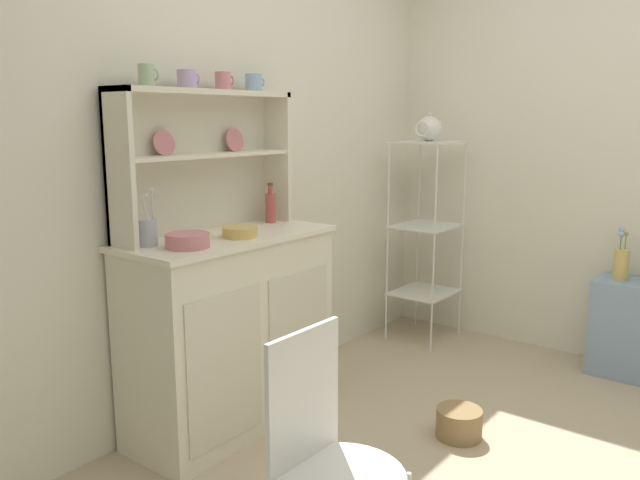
{
  "coord_description": "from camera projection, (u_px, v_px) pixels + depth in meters",
  "views": [
    {
      "loc": [
        -2.31,
        -0.69,
        1.43
      ],
      "look_at": [
        0.01,
        1.12,
        0.87
      ],
      "focal_mm": 35.87,
      "sensor_mm": 36.0,
      "label": 1
    }
  ],
  "objects": [
    {
      "name": "wall_back",
      "position": [
        240.0,
        154.0,
        3.22
      ],
      "size": [
        3.84,
        0.05,
        2.5
      ],
      "primitive_type": "cube",
      "color": "silver",
      "rests_on": "ground"
    },
    {
      "name": "bowl_floral_medium",
      "position": [
        240.0,
        232.0,
        2.81
      ],
      "size": [
        0.16,
        0.16,
        0.05
      ],
      "primitive_type": "cylinder",
      "color": "#DBB760",
      "rests_on": "hutch_cabinet"
    },
    {
      "name": "utensil_jar",
      "position": [
        148.0,
        232.0,
        2.6
      ],
      "size": [
        0.08,
        0.08,
        0.24
      ],
      "color": "#B2B7C6",
      "rests_on": "hutch_cabinet"
    },
    {
      "name": "cup_sky_3",
      "position": [
        254.0,
        83.0,
        3.04
      ],
      "size": [
        0.09,
        0.08,
        0.08
      ],
      "color": "#8EB2D1",
      "rests_on": "hutch_shelf_unit"
    },
    {
      "name": "bakers_rack",
      "position": [
        426.0,
        220.0,
        4.08
      ],
      "size": [
        0.41,
        0.35,
        1.28
      ],
      "color": "silver",
      "rests_on": "ground"
    },
    {
      "name": "hutch_shelf_unit",
      "position": [
        201.0,
        150.0,
        2.89
      ],
      "size": [
        0.95,
        0.18,
        0.64
      ],
      "color": "beige",
      "rests_on": "hutch_cabinet"
    },
    {
      "name": "jam_bottle",
      "position": [
        271.0,
        207.0,
        3.19
      ],
      "size": [
        0.05,
        0.05,
        0.2
      ],
      "color": "#B74C47",
      "rests_on": "hutch_cabinet"
    },
    {
      "name": "hutch_cabinet",
      "position": [
        231.0,
        330.0,
        2.94
      ],
      "size": [
        1.02,
        0.45,
        0.91
      ],
      "color": "silver",
      "rests_on": "ground"
    },
    {
      "name": "cup_lilac_1",
      "position": [
        187.0,
        79.0,
        2.73
      ],
      "size": [
        0.1,
        0.08,
        0.08
      ],
      "color": "#B79ECC",
      "rests_on": "hutch_shelf_unit"
    },
    {
      "name": "bowl_mixing_large",
      "position": [
        188.0,
        241.0,
        2.58
      ],
      "size": [
        0.18,
        0.18,
        0.06
      ],
      "primitive_type": "cylinder",
      "color": "#D17A84",
      "rests_on": "hutch_cabinet"
    },
    {
      "name": "side_shelf_blue",
      "position": [
        639.0,
        331.0,
        3.53
      ],
      "size": [
        0.28,
        0.48,
        0.54
      ],
      "primitive_type": "cube",
      "color": "#849EBC",
      "rests_on": "ground"
    },
    {
      "name": "cup_sage_0",
      "position": [
        147.0,
        75.0,
        2.56
      ],
      "size": [
        0.08,
        0.07,
        0.09
      ],
      "color": "#9EB78E",
      "rests_on": "hutch_shelf_unit"
    },
    {
      "name": "porcelain_teapot",
      "position": [
        429.0,
        129.0,
        3.97
      ],
      "size": [
        0.25,
        0.16,
        0.18
      ],
      "color": "white",
      "rests_on": "bakers_rack"
    },
    {
      "name": "floor_basket",
      "position": [
        459.0,
        423.0,
        2.9
      ],
      "size": [
        0.21,
        0.21,
        0.13
      ],
      "primitive_type": "cylinder",
      "color": "#93754C",
      "rests_on": "ground"
    },
    {
      "name": "flower_vase",
      "position": [
        621.0,
        262.0,
        3.54
      ],
      "size": [
        0.08,
        0.08,
        0.3
      ],
      "color": "#DBB760",
      "rests_on": "side_shelf_blue"
    },
    {
      "name": "cup_rose_2",
      "position": [
        223.0,
        81.0,
        2.89
      ],
      "size": [
        0.09,
        0.07,
        0.08
      ],
      "color": "#D17A84",
      "rests_on": "hutch_shelf_unit"
    },
    {
      "name": "wire_chair",
      "position": [
        325.0,
        449.0,
        1.79
      ],
      "size": [
        0.36,
        0.36,
        0.85
      ],
      "rotation": [
        0.0,
        0.0,
        -0.49
      ],
      "color": "white",
      "rests_on": "ground"
    }
  ]
}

